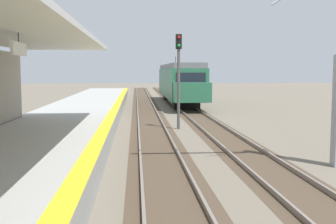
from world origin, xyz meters
TOP-DOWN VIEW (x-y plane):
  - station_platform at (-2.50, 16.00)m, footprint 5.00×80.00m
  - track_pair_nearest_platform at (1.90, 20.00)m, footprint 2.34×120.00m
  - track_pair_middle at (5.30, 20.00)m, footprint 2.34×120.00m
  - approaching_train at (5.30, 40.02)m, footprint 2.93×19.60m
  - rail_signal_post at (3.38, 21.88)m, footprint 0.32×0.34m
  - catenary_pylon_far_side at (7.51, 12.28)m, footprint 5.00×0.40m

SIDE VIEW (x-z plane):
  - track_pair_nearest_platform at x=1.90m, z-range -0.03..0.13m
  - track_pair_middle at x=5.30m, z-range -0.03..0.13m
  - station_platform at x=-2.50m, z-range 0.00..0.90m
  - approaching_train at x=5.30m, z-range -0.20..4.56m
  - rail_signal_post at x=3.38m, z-range 0.59..5.79m
  - catenary_pylon_far_side at x=7.51m, z-range -0.15..7.35m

